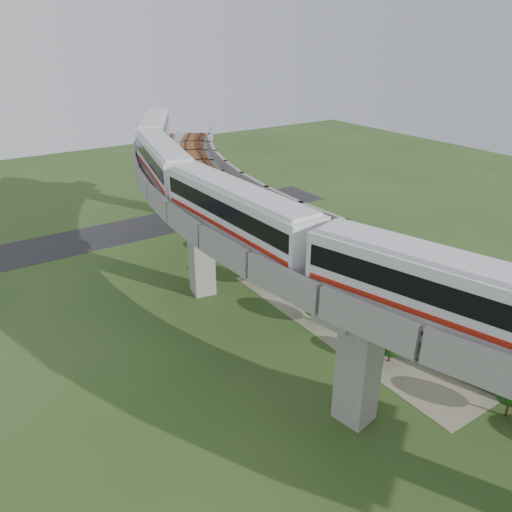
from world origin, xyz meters
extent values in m
plane|color=#2D471C|center=(0.00, 0.00, 0.00)|extent=(160.00, 160.00, 0.00)
cube|color=gray|center=(14.00, -2.00, 0.02)|extent=(18.00, 26.00, 0.04)
cube|color=#232326|center=(0.00, 30.00, 0.01)|extent=(60.00, 8.00, 0.03)
cube|color=#99968E|center=(9.12, 31.80, 4.20)|extent=(2.86, 2.93, 8.40)
cube|color=#99968E|center=(9.12, 31.80, 9.00)|extent=(7.21, 5.74, 1.20)
cube|color=#99968E|center=(0.91, 10.42, 4.20)|extent=(2.35, 2.51, 8.40)
cube|color=#99968E|center=(0.91, 10.42, 9.00)|extent=(7.31, 3.58, 1.20)
cube|color=#99968E|center=(0.91, -10.42, 4.20)|extent=(2.35, 2.51, 8.40)
cube|color=#99968E|center=(0.91, -10.42, 9.00)|extent=(7.31, 3.58, 1.20)
cube|color=gray|center=(6.19, 26.54, 10.00)|extent=(16.42, 20.91, 0.80)
cube|color=gray|center=(2.33, 28.44, 10.90)|extent=(8.66, 17.08, 1.00)
cube|color=gray|center=(10.04, 24.64, 10.90)|extent=(8.66, 17.08, 1.00)
cube|color=brown|center=(4.21, 27.51, 10.46)|extent=(10.68, 18.08, 0.12)
cube|color=black|center=(4.21, 27.51, 10.58)|extent=(9.69, 17.59, 0.12)
cube|color=brown|center=(8.16, 25.56, 10.46)|extent=(10.68, 18.08, 0.12)
cube|color=black|center=(8.16, 25.56, 10.58)|extent=(9.69, 17.59, 0.12)
cube|color=gray|center=(0.70, 9.13, 10.00)|extent=(11.77, 20.03, 0.80)
cube|color=gray|center=(-3.55, 9.78, 10.90)|extent=(3.22, 18.71, 1.00)
cube|color=gray|center=(4.95, 8.47, 10.90)|extent=(3.22, 18.71, 1.00)
cube|color=brown|center=(-1.48, 9.46, 10.46)|extent=(5.44, 19.05, 0.12)
cube|color=black|center=(-1.48, 9.46, 10.58)|extent=(4.35, 18.88, 0.12)
cube|color=brown|center=(2.87, 8.79, 10.46)|extent=(5.44, 19.05, 0.12)
cube|color=black|center=(2.87, 8.79, 10.58)|extent=(4.35, 18.88, 0.12)
cube|color=gray|center=(0.70, -9.13, 10.00)|extent=(11.77, 20.03, 0.80)
cube|color=gray|center=(-3.55, -9.78, 10.90)|extent=(3.22, 18.71, 1.00)
cube|color=gray|center=(4.95, -8.47, 10.90)|extent=(3.22, 18.71, 1.00)
cube|color=brown|center=(-1.48, -9.46, 10.46)|extent=(5.44, 19.05, 0.12)
cube|color=black|center=(-1.48, -9.46, 10.58)|extent=(4.35, 18.88, 0.12)
cube|color=brown|center=(2.87, -8.79, 10.46)|extent=(5.44, 19.05, 0.12)
cube|color=black|center=(2.87, -8.79, 10.58)|extent=(4.35, 18.88, 0.12)
cube|color=silver|center=(0.07, -16.65, 12.24)|extent=(6.62, 15.18, 3.20)
cube|color=silver|center=(0.07, -16.65, 13.94)|extent=(5.89, 14.31, 0.22)
cube|color=black|center=(0.07, -16.65, 12.69)|extent=(6.51, 14.61, 1.15)
cube|color=#A62110|center=(0.07, -16.65, 11.49)|extent=(6.51, 14.61, 0.30)
cube|color=black|center=(0.07, -16.65, 10.78)|extent=(5.24, 12.79, 0.28)
cube|color=silver|center=(-2.19, -1.25, 12.24)|extent=(3.00, 15.05, 3.20)
cube|color=silver|center=(-2.19, -1.25, 13.94)|extent=(2.45, 14.29, 0.22)
cube|color=black|center=(-2.19, -1.25, 12.69)|extent=(3.05, 14.45, 1.15)
cube|color=#A62110|center=(-2.19, -1.25, 11.49)|extent=(3.05, 14.45, 0.30)
cube|color=black|center=(-2.19, -1.25, 10.78)|extent=(2.16, 12.79, 0.28)
cube|color=silver|center=(-0.55, 14.22, 12.24)|extent=(6.06, 15.22, 3.20)
cube|color=silver|center=(-0.55, 14.22, 13.94)|extent=(5.36, 14.37, 0.22)
cube|color=black|center=(-0.55, 14.22, 12.69)|extent=(5.98, 14.65, 1.15)
cube|color=#A62110|center=(-0.55, 14.22, 11.49)|extent=(5.98, 14.65, 0.30)
cube|color=black|center=(-0.55, 14.22, 10.78)|extent=(4.76, 12.85, 0.28)
cube|color=silver|center=(4.87, 28.80, 12.24)|extent=(9.34, 14.54, 3.20)
cube|color=silver|center=(4.87, 28.80, 13.94)|extent=(8.51, 13.63, 0.22)
cube|color=black|center=(4.87, 28.80, 12.69)|extent=(9.11, 14.04, 1.15)
cube|color=#A62110|center=(4.87, 28.80, 11.49)|extent=(9.11, 14.04, 0.30)
cube|color=black|center=(4.87, 28.80, 10.78)|extent=(7.59, 12.18, 0.28)
cylinder|color=#2D382D|center=(12.25, 19.29, 0.75)|extent=(0.08, 0.08, 1.50)
cube|color=#2D382D|center=(11.38, 16.98, 0.75)|extent=(1.69, 4.77, 1.40)
cylinder|color=#2D382D|center=(10.62, 14.63, 0.75)|extent=(0.08, 0.08, 1.50)
cube|color=#2D382D|center=(9.98, 12.24, 0.75)|extent=(1.23, 4.91, 1.40)
cylinder|color=#2D382D|center=(9.45, 9.83, 0.75)|extent=(0.08, 0.08, 1.50)
cube|color=#2D382D|center=(9.03, 7.39, 0.75)|extent=(0.75, 4.99, 1.40)
cylinder|color=#2D382D|center=(8.74, 4.94, 0.75)|extent=(0.08, 0.08, 1.50)
cube|color=#2D382D|center=(8.56, 2.47, 0.75)|extent=(0.27, 5.04, 1.40)
cylinder|color=#2D382D|center=(8.50, 0.00, 0.75)|extent=(0.08, 0.08, 1.50)
cube|color=#2D382D|center=(8.56, -2.47, 0.75)|extent=(0.27, 5.04, 1.40)
cylinder|color=#2D382D|center=(8.74, -4.94, 0.75)|extent=(0.08, 0.08, 1.50)
cube|color=#2D382D|center=(9.03, -7.39, 0.75)|extent=(0.75, 4.99, 1.40)
cylinder|color=#2D382D|center=(9.45, -9.83, 0.75)|extent=(0.08, 0.08, 1.50)
cube|color=#2D382D|center=(9.98, -12.24, 0.75)|extent=(1.23, 4.91, 1.40)
cylinder|color=#2D382D|center=(10.62, -14.63, 0.75)|extent=(0.08, 0.08, 1.50)
cylinder|color=#382314|center=(12.43, 23.90, 0.83)|extent=(0.18, 0.18, 1.67)
ellipsoid|color=#1B3D13|center=(12.43, 23.90, 2.52)|extent=(2.84, 2.84, 2.42)
cylinder|color=#382314|center=(9.01, 14.43, 0.66)|extent=(0.18, 0.18, 1.32)
ellipsoid|color=#1B3D13|center=(9.01, 14.43, 2.27)|extent=(3.17, 3.17, 2.70)
cylinder|color=#382314|center=(6.44, 8.41, 0.69)|extent=(0.18, 0.18, 1.38)
ellipsoid|color=#1B3D13|center=(6.44, 8.41, 2.30)|extent=(3.06, 3.06, 2.61)
cylinder|color=#382314|center=(6.51, 0.02, 0.54)|extent=(0.18, 0.18, 1.08)
ellipsoid|color=#1B3D13|center=(6.51, 0.02, 1.95)|extent=(2.89, 2.89, 2.46)
cylinder|color=#382314|center=(7.42, -7.54, 0.47)|extent=(0.18, 0.18, 0.94)
ellipsoid|color=#1B3D13|center=(7.42, -7.54, 1.62)|extent=(2.28, 2.28, 1.94)
cylinder|color=#382314|center=(9.37, -15.98, 0.70)|extent=(0.18, 0.18, 1.40)
ellipsoid|color=#1B3D13|center=(9.37, -15.98, 2.11)|extent=(2.35, 2.35, 2.00)
imported|color=silver|center=(12.72, -7.94, 0.65)|extent=(2.73, 3.88, 1.23)
imported|color=maroon|center=(18.81, -7.64, 0.62)|extent=(3.71, 2.77, 1.17)
imported|color=black|center=(16.72, -0.34, 0.58)|extent=(3.84, 1.81, 1.08)
camera|label=1|loc=(-18.68, -28.06, 23.33)|focal=35.00mm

